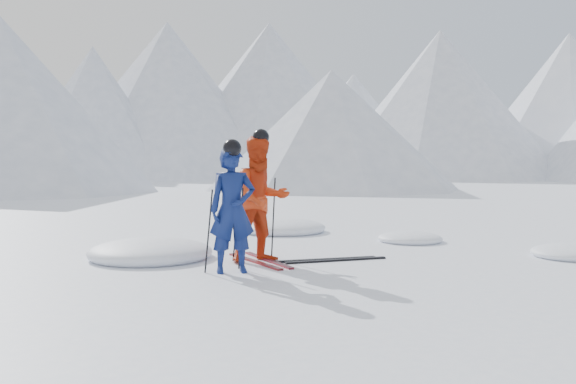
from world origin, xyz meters
TOP-DOWN VIEW (x-y plane):
  - ground at (0.00, 0.00)m, footprint 160.00×160.00m
  - mountain_range at (5.71, 35.31)m, footprint 106.15×62.94m
  - skier_blue at (-3.09, 0.12)m, footprint 0.74×0.58m
  - skier_red at (-2.31, 0.75)m, footprint 0.99×0.78m
  - pole_blue_left at (-3.39, 0.27)m, footprint 0.12×0.08m
  - pole_blue_right at (-2.84, 0.37)m, footprint 0.12×0.07m
  - pole_red_left at (-2.61, 1.00)m, footprint 0.13×0.10m
  - pole_red_right at (-2.01, 0.90)m, footprint 0.13×0.09m
  - ski_worn_left at (-2.43, 0.75)m, footprint 0.09×1.70m
  - ski_worn_right at (-2.19, 0.75)m, footprint 0.21×1.70m
  - ski_loose_a at (-1.36, 0.35)m, footprint 1.67×0.48m
  - ski_loose_b at (-1.26, 0.20)m, footprint 1.68×0.43m
  - snow_lumps at (-1.17, 2.27)m, footprint 7.72×7.06m

SIDE VIEW (x-z plane):
  - ground at x=0.00m, z-range 0.00..0.00m
  - snow_lumps at x=-1.17m, z-range -0.22..0.22m
  - ski_worn_left at x=-2.43m, z-range 0.00..0.03m
  - ski_worn_right at x=-2.19m, z-range 0.00..0.03m
  - ski_loose_a at x=-1.36m, z-range 0.00..0.03m
  - ski_loose_b at x=-1.26m, z-range 0.00..0.03m
  - pole_blue_right at x=-2.84m, z-range 0.00..1.19m
  - pole_blue_left at x=-3.39m, z-range 0.00..1.19m
  - pole_red_left at x=-2.61m, z-range 0.00..1.31m
  - pole_red_right at x=-2.01m, z-range 0.00..1.31m
  - skier_blue at x=-3.09m, z-range 0.00..1.78m
  - skier_red at x=-2.31m, z-range 0.00..1.97m
  - mountain_range at x=5.71m, z-range -1.04..14.49m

